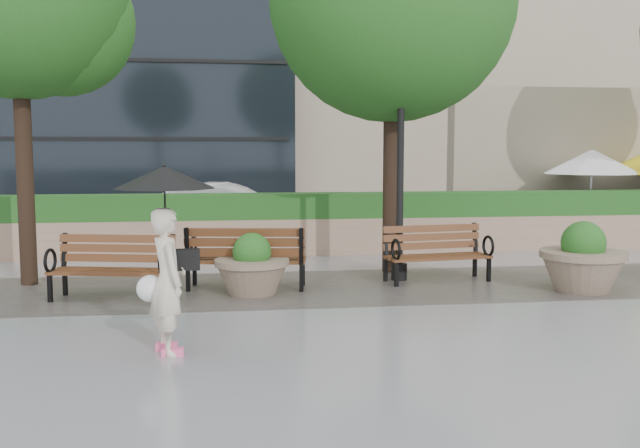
{
  "coord_description": "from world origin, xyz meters",
  "views": [
    {
      "loc": [
        -1.66,
        -8.7,
        2.31
      ],
      "look_at": [
        -0.07,
        2.8,
        1.1
      ],
      "focal_mm": 40.0,
      "sensor_mm": 36.0,
      "label": 1
    }
  ],
  "objects": [
    {
      "name": "ground",
      "position": [
        0.0,
        0.0,
        0.0
      ],
      "size": [
        100.0,
        100.0,
        0.0
      ],
      "primitive_type": "plane",
      "color": "gray",
      "rests_on": "ground"
    },
    {
      "name": "cobble_strip",
      "position": [
        0.0,
        3.0,
        0.01
      ],
      "size": [
        28.0,
        3.2,
        0.01
      ],
      "primitive_type": "cube",
      "color": "#383330",
      "rests_on": "ground"
    },
    {
      "name": "hedge_wall",
      "position": [
        0.0,
        7.0,
        0.66
      ],
      "size": [
        24.0,
        0.8,
        1.35
      ],
      "color": "tan",
      "rests_on": "ground"
    },
    {
      "name": "cafe_wall",
      "position": [
        9.5,
        10.0,
        2.0
      ],
      "size": [
        10.0,
        0.6,
        4.0
      ],
      "primitive_type": "cube",
      "color": "tan",
      "rests_on": "ground"
    },
    {
      "name": "asphalt_street",
      "position": [
        0.0,
        11.0,
        0.0
      ],
      "size": [
        40.0,
        7.0,
        0.0
      ],
      "primitive_type": "cube",
      "color": "black",
      "rests_on": "ground"
    },
    {
      "name": "bench_1",
      "position": [
        -3.35,
        2.45,
        0.29
      ],
      "size": [
        1.95,
        1.13,
        0.99
      ],
      "rotation": [
        0.0,
        0.0,
        -0.23
      ],
      "color": "brown",
      "rests_on": "ground"
    },
    {
      "name": "bench_2",
      "position": [
        -1.27,
        3.05,
        0.31
      ],
      "size": [
        2.05,
        1.08,
        1.05
      ],
      "rotation": [
        0.0,
        0.0,
        2.98
      ],
      "color": "brown",
      "rests_on": "ground"
    },
    {
      "name": "bench_3",
      "position": [
        2.07,
        3.24,
        0.29
      ],
      "size": [
        1.91,
        0.97,
        0.98
      ],
      "rotation": [
        0.0,
        0.0,
        0.14
      ],
      "color": "brown",
      "rests_on": "ground"
    },
    {
      "name": "planter_left",
      "position": [
        -1.2,
        2.57,
        0.39
      ],
      "size": [
        1.19,
        1.19,
        1.0
      ],
      "color": "#7F6B56",
      "rests_on": "ground"
    },
    {
      "name": "planter_right",
      "position": [
        4.18,
        2.11,
        0.45
      ],
      "size": [
        1.38,
        1.38,
        1.16
      ],
      "color": "#7F6B56",
      "rests_on": "ground"
    },
    {
      "name": "lamppost",
      "position": [
        1.45,
        3.48,
        1.67
      ],
      "size": [
        0.28,
        0.28,
        3.8
      ],
      "color": "black",
      "rests_on": "ground"
    },
    {
      "name": "tree_1",
      "position": [
        1.64,
        4.44,
        4.96
      ],
      "size": [
        4.55,
        4.55,
        7.36
      ],
      "color": "black",
      "rests_on": "ground"
    },
    {
      "name": "patio_umb_white",
      "position": [
        7.77,
        8.5,
        1.99
      ],
      "size": [
        2.5,
        2.5,
        2.3
      ],
      "color": "black",
      "rests_on": "ground"
    },
    {
      "name": "car_right",
      "position": [
        -1.54,
        10.35,
        0.72
      ],
      "size": [
        4.58,
        2.46,
        1.43
      ],
      "primitive_type": "imported",
      "rotation": [
        0.0,
        0.0,
        1.34
      ],
      "color": "white",
      "rests_on": "ground"
    },
    {
      "name": "pedestrian",
      "position": [
        -2.29,
        -0.58,
        1.29
      ],
      "size": [
        1.16,
        1.16,
        2.12
      ],
      "rotation": [
        0.0,
        0.0,
        1.9
      ],
      "color": "beige",
      "rests_on": "ground"
    }
  ]
}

